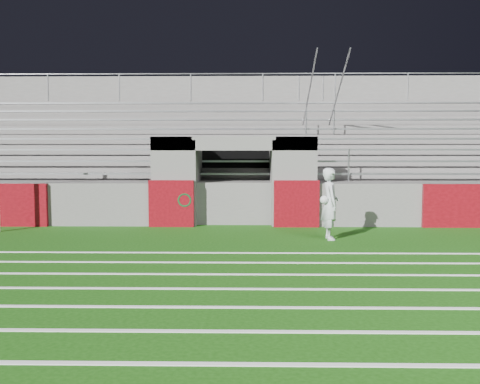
{
  "coord_description": "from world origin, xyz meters",
  "views": [
    {
      "loc": [
        0.45,
        -12.33,
        2.19
      ],
      "look_at": [
        0.2,
        1.8,
        1.1
      ],
      "focal_mm": 40.0,
      "sensor_mm": 36.0,
      "label": 1
    }
  ],
  "objects": [
    {
      "name": "ground",
      "position": [
        0.0,
        0.0,
        0.0
      ],
      "size": [
        90.0,
        90.0,
        0.0
      ],
      "primitive_type": "plane",
      "color": "#14430B",
      "rests_on": "ground"
    },
    {
      "name": "stadium_structure",
      "position": [
        0.0,
        7.97,
        1.49
      ],
      "size": [
        26.0,
        8.48,
        5.42
      ],
      "color": "#595755",
      "rests_on": "ground"
    },
    {
      "name": "hose_coil",
      "position": [
        -1.41,
        2.93,
        0.76
      ],
      "size": [
        0.52,
        0.14,
        0.52
      ],
      "color": "#0C3E0E",
      "rests_on": "ground"
    },
    {
      "name": "field_markings",
      "position": [
        0.0,
        -5.0,
        0.01
      ],
      "size": [
        28.0,
        8.09,
        0.01
      ],
      "color": "white",
      "rests_on": "ground"
    },
    {
      "name": "goalkeeper_with_ball",
      "position": [
        2.44,
        0.82,
        0.89
      ],
      "size": [
        0.5,
        0.67,
        1.78
      ],
      "color": "silver",
      "rests_on": "ground"
    }
  ]
}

